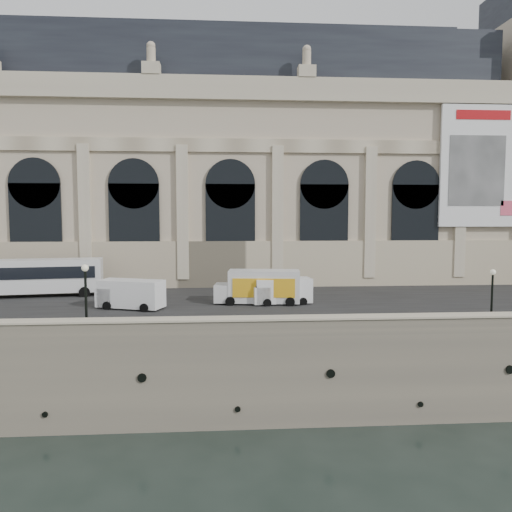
{
  "coord_description": "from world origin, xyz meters",
  "views": [
    {
      "loc": [
        -4.99,
        -30.96,
        13.82
      ],
      "look_at": [
        -1.28,
        22.0,
        9.38
      ],
      "focal_mm": 35.0,
      "sensor_mm": 36.0,
      "label": 1
    }
  ],
  "objects": [
    {
      "name": "van_b",
      "position": [
        -12.71,
        10.47,
        7.24
      ],
      "size": [
        5.82,
        3.75,
        2.43
      ],
      "color": "white",
      "rests_on": "quay"
    },
    {
      "name": "parapet",
      "position": [
        0.0,
        0.6,
        6.62
      ],
      "size": [
        160.0,
        1.4,
        1.21
      ],
      "color": "gray",
      "rests_on": "quay"
    },
    {
      "name": "ground",
      "position": [
        0.0,
        0.0,
        0.0
      ],
      "size": [
        260.0,
        260.0,
        0.0
      ],
      "primitive_type": "plane",
      "color": "black",
      "rests_on": "ground"
    },
    {
      "name": "van_c",
      "position": [
        0.01,
        11.7,
        7.17
      ],
      "size": [
        5.32,
        2.6,
        2.28
      ],
      "color": "white",
      "rests_on": "quay"
    },
    {
      "name": "lamp_right",
      "position": [
        14.04,
        2.54,
        7.98
      ],
      "size": [
        0.41,
        0.41,
        3.98
      ],
      "color": "black",
      "rests_on": "quay"
    },
    {
      "name": "museum",
      "position": [
        -5.98,
        30.86,
        19.72
      ],
      "size": [
        69.0,
        18.7,
        29.1
      ],
      "color": "#B6A88C",
      "rests_on": "quay"
    },
    {
      "name": "lamp_left",
      "position": [
        -13.9,
        2.19,
        8.27
      ],
      "size": [
        0.46,
        0.46,
        4.55
      ],
      "color": "black",
      "rests_on": "quay"
    },
    {
      "name": "street",
      "position": [
        0.0,
        14.0,
        6.03
      ],
      "size": [
        160.0,
        24.0,
        0.06
      ],
      "primitive_type": "cube",
      "color": "#2D2D2D",
      "rests_on": "quay"
    },
    {
      "name": "quay",
      "position": [
        0.0,
        35.0,
        3.0
      ],
      "size": [
        160.0,
        70.0,
        6.0
      ],
      "primitive_type": "cube",
      "color": "gray",
      "rests_on": "ground"
    },
    {
      "name": "box_truck",
      "position": [
        -1.7,
        12.01,
        7.49
      ],
      "size": [
        7.57,
        3.29,
        2.96
      ],
      "color": "silver",
      "rests_on": "quay"
    },
    {
      "name": "bus_left",
      "position": [
        -22.56,
        17.23,
        8.0
      ],
      "size": [
        12.36,
        4.17,
        3.57
      ],
      "color": "silver",
      "rests_on": "quay"
    }
  ]
}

